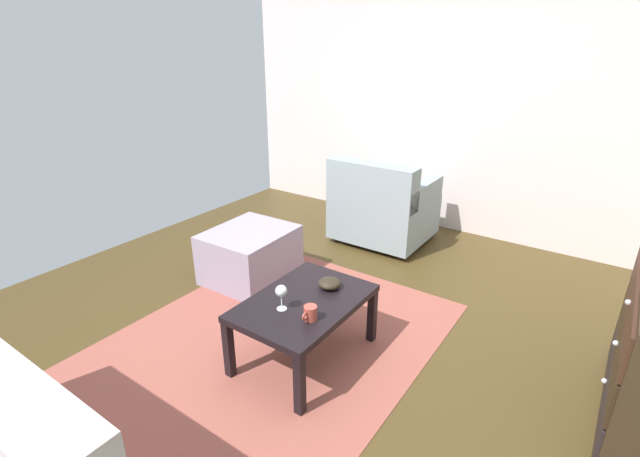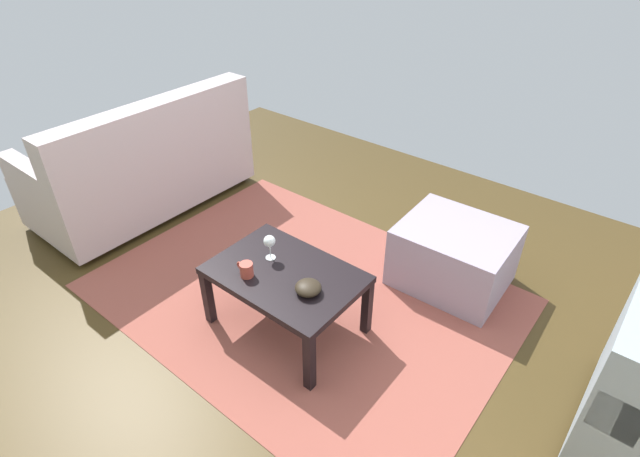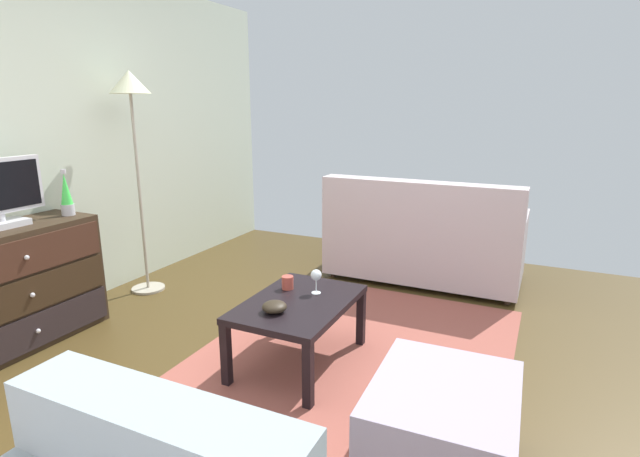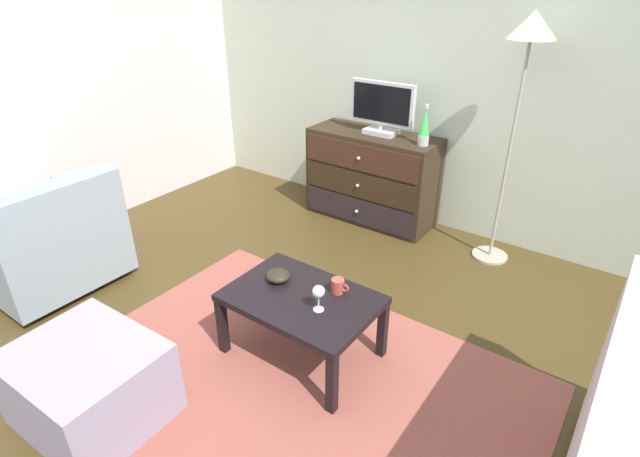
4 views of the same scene
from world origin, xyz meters
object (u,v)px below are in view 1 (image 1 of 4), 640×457
(bowl_decorative, at_px, (329,283))
(mug, at_px, (310,313))
(coffee_table, at_px, (304,307))
(ottoman, at_px, (250,255))
(armchair, at_px, (382,208))
(wine_glass, at_px, (281,292))

(bowl_decorative, bearing_deg, mug, 16.91)
(coffee_table, bearing_deg, ottoman, -120.17)
(armchair, xyz_separation_m, ottoman, (1.33, -0.54, -0.14))
(mug, distance_m, bowl_decorative, 0.38)
(coffee_table, xyz_separation_m, bowl_decorative, (-0.21, 0.05, 0.09))
(wine_glass, relative_size, bowl_decorative, 1.09)
(armchair, bearing_deg, mug, 16.72)
(coffee_table, bearing_deg, wine_glass, -16.59)
(bowl_decorative, bearing_deg, ottoman, -109.57)
(wine_glass, xyz_separation_m, armchair, (-2.06, -0.42, -0.18))
(wine_glass, height_order, mug, wine_glass)
(wine_glass, bearing_deg, armchair, -168.57)
(bowl_decorative, relative_size, armchair, 0.17)
(coffee_table, xyz_separation_m, wine_glass, (0.16, -0.05, 0.17))
(mug, xyz_separation_m, bowl_decorative, (-0.36, -0.11, -0.01))
(ottoman, bearing_deg, wine_glass, 52.35)
(coffee_table, bearing_deg, armchair, -166.35)
(mug, distance_m, armchair, 2.15)
(bowl_decorative, height_order, armchair, armchair)
(ottoman, bearing_deg, bowl_decorative, 70.43)
(wine_glass, relative_size, ottoman, 0.22)
(wine_glass, distance_m, mug, 0.21)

